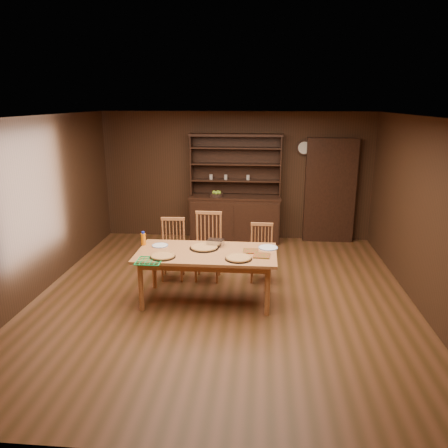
# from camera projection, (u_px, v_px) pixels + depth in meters

# --- Properties ---
(floor) EXTENTS (6.00, 6.00, 0.00)m
(floor) POSITION_uv_depth(u_px,v_px,m) (223.00, 297.00, 6.45)
(floor) COLOR brown
(floor) RESTS_ON ground
(room_shell) EXTENTS (6.00, 6.00, 6.00)m
(room_shell) POSITION_uv_depth(u_px,v_px,m) (223.00, 193.00, 6.02)
(room_shell) COLOR white
(room_shell) RESTS_ON floor
(china_hutch) EXTENTS (1.84, 0.52, 2.17)m
(china_hutch) POSITION_uv_depth(u_px,v_px,m) (235.00, 212.00, 8.93)
(china_hutch) COLOR black
(china_hutch) RESTS_ON floor
(doorway) EXTENTS (1.00, 0.18, 2.10)m
(doorway) POSITION_uv_depth(u_px,v_px,m) (330.00, 191.00, 8.78)
(doorway) COLOR black
(doorway) RESTS_ON floor
(wall_clock) EXTENTS (0.30, 0.05, 0.30)m
(wall_clock) POSITION_uv_depth(u_px,v_px,m) (304.00, 148.00, 8.65)
(wall_clock) COLOR black
(wall_clock) RESTS_ON room_shell
(dining_table) EXTENTS (1.97, 0.98, 0.75)m
(dining_table) POSITION_uv_depth(u_px,v_px,m) (207.00, 257.00, 6.17)
(dining_table) COLOR #C07D42
(dining_table) RESTS_ON floor
(chair_left) EXTENTS (0.43, 0.41, 0.99)m
(chair_left) POSITION_uv_depth(u_px,v_px,m) (173.00, 246.00, 7.08)
(chair_left) COLOR #BF7441
(chair_left) RESTS_ON floor
(chair_center) EXTENTS (0.45, 0.43, 1.09)m
(chair_center) POSITION_uv_depth(u_px,v_px,m) (208.00, 243.00, 7.04)
(chair_center) COLOR #BF7441
(chair_center) RESTS_ON floor
(chair_right) EXTENTS (0.38, 0.36, 0.92)m
(chair_right) POSITION_uv_depth(u_px,v_px,m) (261.00, 250.00, 7.00)
(chair_right) COLOR #BF7441
(chair_right) RESTS_ON floor
(pizza_left) EXTENTS (0.35, 0.35, 0.04)m
(pizza_left) POSITION_uv_depth(u_px,v_px,m) (163.00, 256.00, 5.93)
(pizza_left) COLOR black
(pizza_left) RESTS_ON dining_table
(pizza_right) EXTENTS (0.37, 0.37, 0.04)m
(pizza_right) POSITION_uv_depth(u_px,v_px,m) (239.00, 258.00, 5.86)
(pizza_right) COLOR black
(pizza_right) RESTS_ON dining_table
(pizza_center) EXTENTS (0.43, 0.43, 0.04)m
(pizza_center) POSITION_uv_depth(u_px,v_px,m) (204.00, 247.00, 6.29)
(pizza_center) COLOR black
(pizza_center) RESTS_ON dining_table
(cooling_rack) EXTENTS (0.38, 0.38, 0.01)m
(cooling_rack) POSITION_uv_depth(u_px,v_px,m) (149.00, 261.00, 5.79)
(cooling_rack) COLOR #0DAC4A
(cooling_rack) RESTS_ON dining_table
(plate_left) EXTENTS (0.24, 0.24, 0.02)m
(plate_left) POSITION_uv_depth(u_px,v_px,m) (160.00, 245.00, 6.39)
(plate_left) COLOR white
(plate_left) RESTS_ON dining_table
(plate_right) EXTENTS (0.28, 0.28, 0.02)m
(plate_right) POSITION_uv_depth(u_px,v_px,m) (268.00, 248.00, 6.30)
(plate_right) COLOR white
(plate_right) RESTS_ON dining_table
(foil_dish) EXTENTS (0.25, 0.20, 0.09)m
(foil_dish) POSITION_uv_depth(u_px,v_px,m) (216.00, 243.00, 6.40)
(foil_dish) COLOR silver
(foil_dish) RESTS_ON dining_table
(juice_bottle) EXTENTS (0.07, 0.07, 0.20)m
(juice_bottle) POSITION_uv_depth(u_px,v_px,m) (143.00, 239.00, 6.42)
(juice_bottle) COLOR orange
(juice_bottle) RESTS_ON dining_table
(pot_holder_a) EXTENTS (0.24, 0.24, 0.02)m
(pot_holder_a) POSITION_uv_depth(u_px,v_px,m) (262.00, 256.00, 5.98)
(pot_holder_a) COLOR red
(pot_holder_a) RESTS_ON dining_table
(pot_holder_b) EXTENTS (0.22, 0.22, 0.02)m
(pot_holder_b) POSITION_uv_depth(u_px,v_px,m) (251.00, 251.00, 6.16)
(pot_holder_b) COLOR red
(pot_holder_b) RESTS_ON dining_table
(fruit_bowl) EXTENTS (0.27, 0.27, 0.12)m
(fruit_bowl) POSITION_uv_depth(u_px,v_px,m) (217.00, 194.00, 8.79)
(fruit_bowl) COLOR black
(fruit_bowl) RESTS_ON china_hutch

